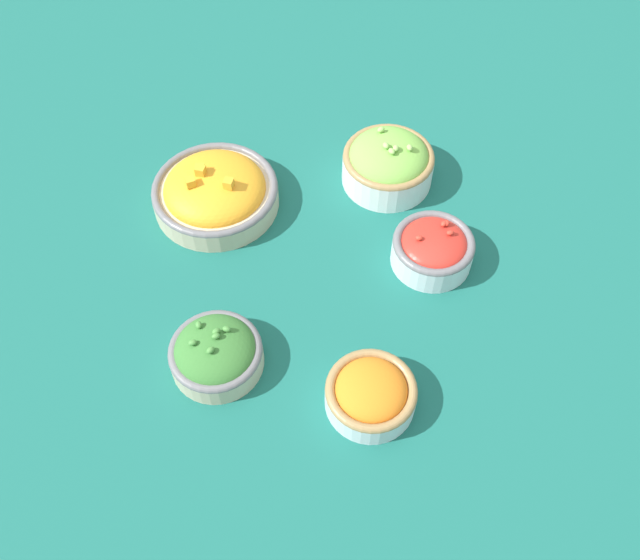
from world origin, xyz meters
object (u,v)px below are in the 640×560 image
(bowl_broccoli, at_px, (216,353))
(bowl_cherry_tomatoes, at_px, (433,248))
(bowl_lettuce, at_px, (388,162))
(bowl_squash, at_px, (215,192))
(bowl_carrots, at_px, (371,393))

(bowl_broccoli, height_order, bowl_cherry_tomatoes, bowl_broccoli)
(bowl_lettuce, distance_m, bowl_squash, 0.26)
(bowl_carrots, xyz_separation_m, bowl_squash, (0.35, 0.16, 0.00))
(bowl_broccoli, relative_size, bowl_carrots, 1.06)
(bowl_lettuce, xyz_separation_m, bowl_cherry_tomatoes, (-0.16, -0.03, -0.01))
(bowl_cherry_tomatoes, bearing_deg, bowl_broccoli, 111.33)
(bowl_carrots, bearing_deg, bowl_broccoli, 65.71)
(bowl_cherry_tomatoes, bearing_deg, bowl_squash, 62.90)
(bowl_carrots, bearing_deg, bowl_squash, 25.37)
(bowl_lettuce, height_order, bowl_carrots, bowl_lettuce)
(bowl_carrots, relative_size, bowl_squash, 0.60)
(bowl_broccoli, xyz_separation_m, bowl_lettuce, (0.28, -0.27, 0.01))
(bowl_squash, height_order, bowl_cherry_tomatoes, bowl_squash)
(bowl_broccoli, height_order, bowl_lettuce, bowl_lettuce)
(bowl_broccoli, distance_m, bowl_lettuce, 0.39)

